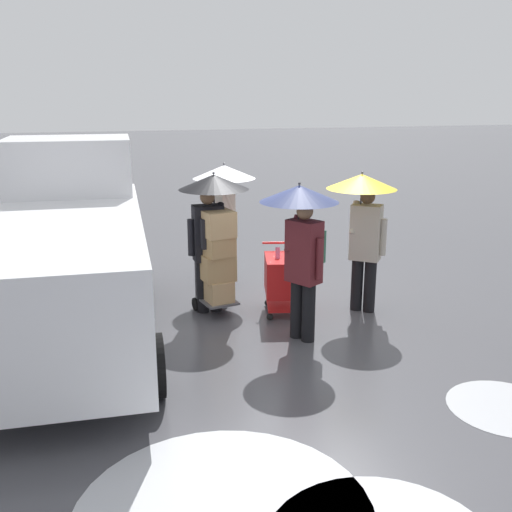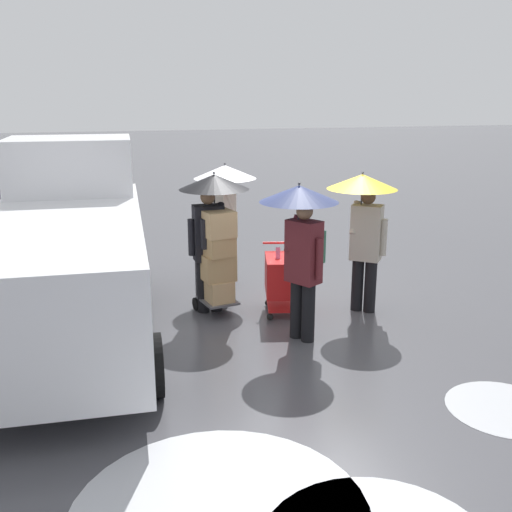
# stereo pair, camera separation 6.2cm
# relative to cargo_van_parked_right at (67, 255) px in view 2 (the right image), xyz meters

# --- Properties ---
(ground_plane) EXTENTS (90.00, 90.00, 0.00)m
(ground_plane) POSITION_rel_cargo_van_parked_right_xyz_m (-3.27, -0.38, -1.18)
(ground_plane) COLOR #4C4C51
(slush_patch_near_cluster) EXTENTS (1.22, 1.22, 0.01)m
(slush_patch_near_cluster) POSITION_rel_cargo_van_parked_right_xyz_m (-4.49, 3.20, -1.18)
(slush_patch_near_cluster) COLOR #ADAFB5
(slush_patch_near_cluster) RESTS_ON ground
(cargo_van_parked_right) EXTENTS (2.39, 5.43, 2.60)m
(cargo_van_parked_right) POSITION_rel_cargo_van_parked_right_xyz_m (0.00, 0.00, 0.00)
(cargo_van_parked_right) COLOR white
(cargo_van_parked_right) RESTS_ON ground
(shopping_cart_vendor) EXTENTS (0.73, 0.92, 1.04)m
(shopping_cart_vendor) POSITION_rel_cargo_van_parked_right_xyz_m (-3.07, -0.16, -0.61)
(shopping_cart_vendor) COLOR red
(shopping_cart_vendor) RESTS_ON ground
(hand_dolly_boxes) EXTENTS (0.64, 0.79, 1.61)m
(hand_dolly_boxes) POSITION_rel_cargo_van_parked_right_xyz_m (-2.10, -0.38, -0.26)
(hand_dolly_boxes) COLOR #515156
(hand_dolly_boxes) RESTS_ON ground
(pedestrian_pink_side) EXTENTS (1.04, 1.04, 2.15)m
(pedestrian_pink_side) POSITION_rel_cargo_van_parked_right_xyz_m (-4.25, 0.04, 0.41)
(pedestrian_pink_side) COLOR black
(pedestrian_pink_side) RESTS_ON ground
(pedestrian_black_side) EXTENTS (1.04, 1.04, 2.15)m
(pedestrian_black_side) POSITION_rel_cargo_van_parked_right_xyz_m (-3.00, 0.81, 0.39)
(pedestrian_black_side) COLOR black
(pedestrian_black_side) RESTS_ON ground
(pedestrian_white_side) EXTENTS (1.04, 1.04, 2.15)m
(pedestrian_white_side) POSITION_rel_cargo_van_parked_right_xyz_m (-2.49, -1.64, 0.41)
(pedestrian_white_side) COLOR black
(pedestrian_white_side) RESTS_ON ground
(pedestrian_far_side) EXTENTS (1.04, 1.04, 2.15)m
(pedestrian_far_side) POSITION_rel_cargo_van_parked_right_xyz_m (-2.07, -0.52, 0.39)
(pedestrian_far_side) COLOR black
(pedestrian_far_side) RESTS_ON ground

